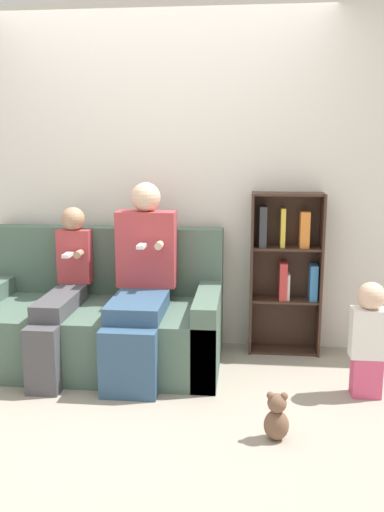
{
  "coord_description": "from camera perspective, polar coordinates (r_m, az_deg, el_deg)",
  "views": [
    {
      "loc": [
        0.65,
        -3.07,
        1.53
      ],
      "look_at": [
        0.28,
        0.6,
        0.78
      ],
      "focal_mm": 38.0,
      "sensor_mm": 36.0,
      "label": 1
    }
  ],
  "objects": [
    {
      "name": "ground_plane",
      "position": [
        3.49,
        -5.71,
        -14.56
      ],
      "size": [
        14.0,
        14.0,
        0.0
      ],
      "primitive_type": "plane",
      "color": "#9E9384"
    },
    {
      "name": "back_wall",
      "position": [
        4.16,
        -3.24,
        7.96
      ],
      "size": [
        10.0,
        0.06,
        2.55
      ],
      "color": "silver",
      "rests_on": "ground_plane"
    },
    {
      "name": "couch",
      "position": [
        3.97,
        -9.78,
        -6.82
      ],
      "size": [
        1.74,
        0.9,
        0.93
      ],
      "color": "#4C6656",
      "rests_on": "ground_plane"
    },
    {
      "name": "adult_seated",
      "position": [
        3.7,
        -5.36,
        -2.25
      ],
      "size": [
        0.42,
        0.84,
        1.28
      ],
      "color": "#335170",
      "rests_on": "ground_plane"
    },
    {
      "name": "child_seated",
      "position": [
        3.82,
        -13.56,
        -3.75
      ],
      "size": [
        0.24,
        0.86,
        1.1
      ],
      "color": "#47474C",
      "rests_on": "ground_plane"
    },
    {
      "name": "toddler_standing",
      "position": [
        3.52,
        18.1,
        -8.12
      ],
      "size": [
        0.22,
        0.17,
        0.73
      ],
      "color": "#DB4C75",
      "rests_on": "ground_plane"
    },
    {
      "name": "bookshelf",
      "position": [
        4.08,
        9.79,
        -1.08
      ],
      "size": [
        0.52,
        0.22,
        1.2
      ],
      "color": "#3D281E",
      "rests_on": "ground_plane"
    },
    {
      "name": "teddy_bear",
      "position": [
        3.01,
        8.89,
        -16.45
      ],
      "size": [
        0.13,
        0.11,
        0.27
      ],
      "color": "brown",
      "rests_on": "ground_plane"
    }
  ]
}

